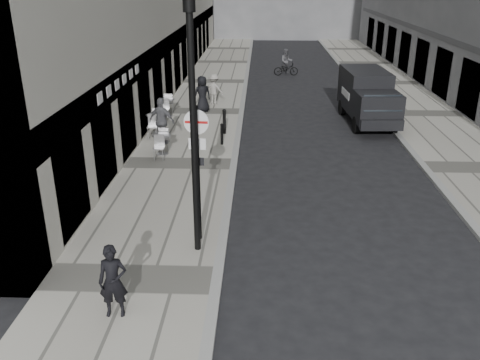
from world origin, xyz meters
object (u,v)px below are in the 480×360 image
(panel_van, at_px, (367,94))
(lamppost, at_px, (193,120))
(cyclist, at_px, (286,65))
(walking_man, at_px, (113,281))
(sign_post, at_px, (197,156))

(panel_van, bearing_deg, lamppost, -120.83)
(panel_van, height_order, cyclist, panel_van)
(walking_man, bearing_deg, cyclist, 74.24)
(walking_man, bearing_deg, lamppost, 57.58)
(sign_post, height_order, lamppost, lamppost)
(sign_post, height_order, cyclist, sign_post)
(walking_man, distance_m, lamppost, 4.03)
(sign_post, bearing_deg, cyclist, 85.92)
(walking_man, xyz_separation_m, sign_post, (1.37, 3.31, 1.52))
(walking_man, bearing_deg, panel_van, 56.53)
(panel_van, bearing_deg, sign_post, -121.92)
(cyclist, bearing_deg, sign_post, -103.01)
(sign_post, bearing_deg, panel_van, 65.01)
(lamppost, xyz_separation_m, panel_van, (6.59, 12.52, -2.18))
(walking_man, relative_size, lamppost, 0.26)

